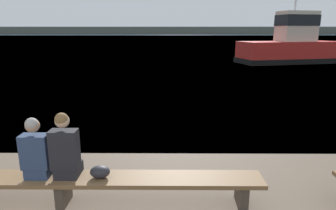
% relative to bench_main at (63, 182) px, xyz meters
% --- Properties ---
extents(water_surface, '(240.00, 240.00, 0.00)m').
position_rel_bench_main_xyz_m(water_surface, '(-0.23, 121.91, -0.36)').
color(water_surface, '#426B8E').
rests_on(water_surface, ground).
extents(far_shoreline, '(600.00, 12.00, 4.78)m').
position_rel_bench_main_xyz_m(far_shoreline, '(-0.23, 196.06, 2.03)').
color(far_shoreline, '#4C4C42').
rests_on(far_shoreline, ground).
extents(bench_main, '(5.93, 0.50, 0.44)m').
position_rel_bench_main_xyz_m(bench_main, '(0.00, 0.00, 0.00)').
color(bench_main, brown).
rests_on(bench_main, ground).
extents(person_left, '(0.39, 0.39, 0.92)m').
position_rel_bench_main_xyz_m(person_left, '(-0.35, 0.00, 0.48)').
color(person_left, navy).
rests_on(person_left, bench_main).
extents(person_right, '(0.39, 0.39, 0.99)m').
position_rel_bench_main_xyz_m(person_right, '(0.08, 0.00, 0.52)').
color(person_right, black).
rests_on(person_right, bench_main).
extents(shopping_bag, '(0.29, 0.23, 0.18)m').
position_rel_bench_main_xyz_m(shopping_bag, '(0.57, -0.01, 0.17)').
color(shopping_bag, '#232328').
rests_on(shopping_bag, bench_main).
extents(tugboat_red, '(8.74, 4.93, 6.89)m').
position_rel_bench_main_xyz_m(tugboat_red, '(11.30, 20.46, 0.90)').
color(tugboat_red, red).
rests_on(tugboat_red, water_surface).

